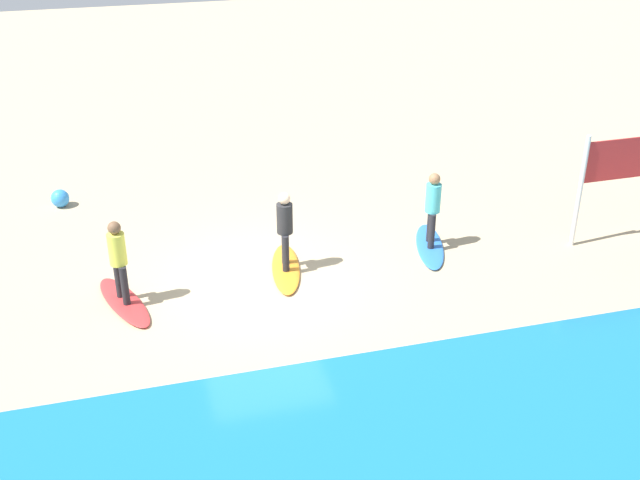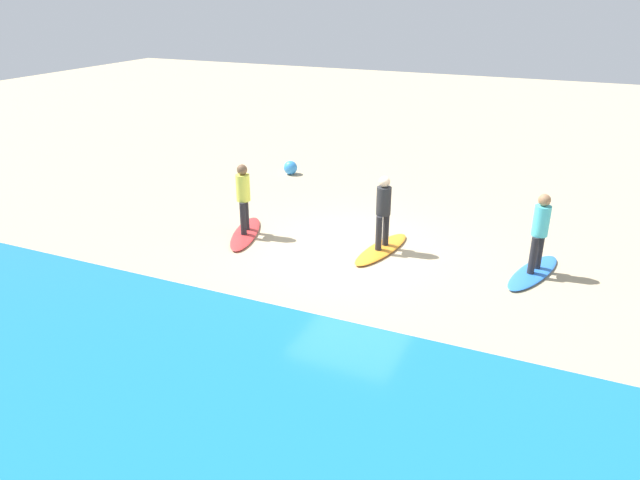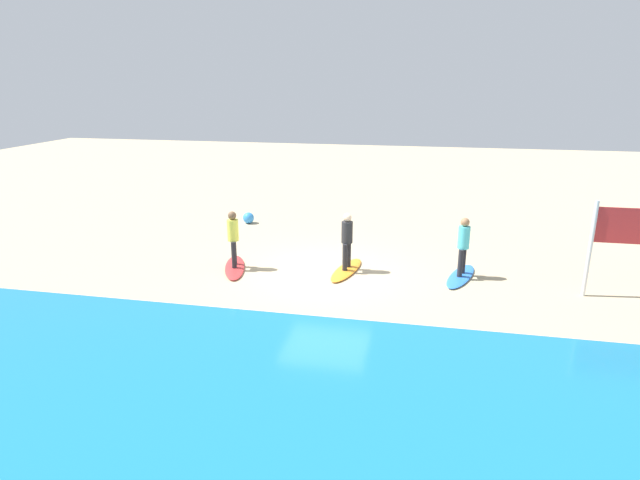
% 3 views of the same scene
% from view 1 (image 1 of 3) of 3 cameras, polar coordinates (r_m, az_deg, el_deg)
% --- Properties ---
extents(ground_plane, '(60.00, 60.00, 0.00)m').
position_cam_1_polar(ground_plane, '(15.60, -4.34, -2.89)').
color(ground_plane, tan).
extents(surfboard_blue, '(1.15, 2.17, 0.09)m').
position_cam_1_polar(surfboard_blue, '(16.87, 8.04, -0.44)').
color(surfboard_blue, blue).
rests_on(surfboard_blue, ground).
extents(surfer_blue, '(0.32, 0.45, 1.64)m').
position_cam_1_polar(surfer_blue, '(16.44, 8.27, 2.62)').
color(surfer_blue, '#232328').
rests_on(surfer_blue, surfboard_blue).
extents(surfboard_orange, '(0.94, 2.17, 0.09)m').
position_cam_1_polar(surfboard_orange, '(15.86, -2.52, -2.10)').
color(surfboard_orange, orange).
rests_on(surfboard_orange, ground).
extents(surfer_orange, '(0.32, 0.45, 1.64)m').
position_cam_1_polar(surfer_orange, '(15.40, -2.60, 1.11)').
color(surfer_orange, '#232328').
rests_on(surfer_orange, surfboard_orange).
extents(surfboard_red, '(1.20, 2.17, 0.09)m').
position_cam_1_polar(surfboard_red, '(15.20, -14.16, -4.42)').
color(surfboard_red, red).
rests_on(surfboard_red, ground).
extents(surfer_red, '(0.32, 0.44, 1.64)m').
position_cam_1_polar(surfer_red, '(14.72, -14.60, -1.13)').
color(surfer_red, '#232328').
rests_on(surfer_red, surfboard_red).
extents(beach_ball, '(0.43, 0.43, 0.43)m').
position_cam_1_polar(beach_ball, '(19.55, -18.52, 2.92)').
color(beach_ball, '#338CE5').
rests_on(beach_ball, ground).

